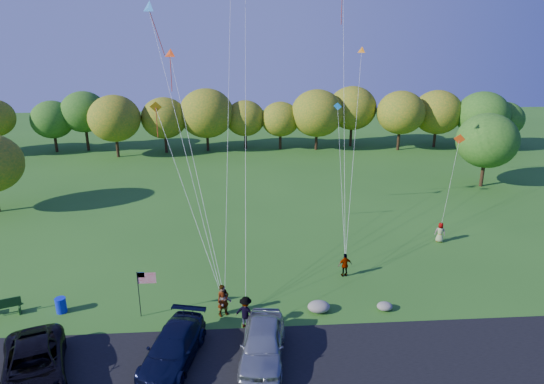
# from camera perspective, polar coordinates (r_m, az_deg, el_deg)

# --- Properties ---
(ground) EXTENTS (140.00, 140.00, 0.00)m
(ground) POSITION_cam_1_polar(r_m,az_deg,el_deg) (28.24, -2.17, -14.60)
(ground) COLOR #285C1A
(ground) RESTS_ON ground
(asphalt_lane) EXTENTS (44.00, 6.00, 0.06)m
(asphalt_lane) POSITION_cam_1_polar(r_m,az_deg,el_deg) (24.99, -1.85, -19.63)
(asphalt_lane) COLOR black
(asphalt_lane) RESTS_ON ground
(treeline) EXTENTS (75.90, 27.76, 8.23)m
(treeline) POSITION_cam_1_polar(r_m,az_deg,el_deg) (60.74, -2.38, 8.66)
(treeline) COLOR #342313
(treeline) RESTS_ON ground
(minivan_dark) EXTENTS (4.51, 6.46, 1.64)m
(minivan_dark) POSITION_cam_1_polar(r_m,az_deg,el_deg) (25.95, -26.25, -17.91)
(minivan_dark) COLOR black
(minivan_dark) RESTS_ON asphalt_lane
(minivan_navy) EXTENTS (3.35, 5.73, 1.56)m
(minivan_navy) POSITION_cam_1_polar(r_m,az_deg,el_deg) (25.10, -11.58, -17.54)
(minivan_navy) COLOR black
(minivan_navy) RESTS_ON asphalt_lane
(minivan_silver) EXTENTS (2.72, 5.40, 1.77)m
(minivan_silver) POSITION_cam_1_polar(r_m,az_deg,el_deg) (24.77, -1.10, -17.36)
(minivan_silver) COLOR #93989C
(minivan_silver) RESTS_ON asphalt_lane
(flyer_a) EXTENTS (0.83, 0.72, 1.91)m
(flyer_a) POSITION_cam_1_polar(r_m,az_deg,el_deg) (28.09, -5.78, -12.58)
(flyer_a) COLOR #4C4C59
(flyer_a) RESTS_ON ground
(flyer_b) EXTENTS (0.79, 0.62, 1.60)m
(flyer_b) POSITION_cam_1_polar(r_m,az_deg,el_deg) (28.22, -5.57, -12.78)
(flyer_b) COLOR #4C4C59
(flyer_b) RESTS_ON ground
(flyer_c) EXTENTS (1.37, 1.13, 1.84)m
(flyer_c) POSITION_cam_1_polar(r_m,az_deg,el_deg) (27.06, -3.11, -13.94)
(flyer_c) COLOR #4C4C59
(flyer_c) RESTS_ON ground
(flyer_d) EXTENTS (0.99, 0.55, 1.60)m
(flyer_d) POSITION_cam_1_polar(r_m,az_deg,el_deg) (32.33, 8.59, -8.49)
(flyer_d) COLOR #4C4C59
(flyer_d) RESTS_ON ground
(flyer_e) EXTENTS (0.89, 0.76, 1.55)m
(flyer_e) POSITION_cam_1_polar(r_m,az_deg,el_deg) (38.92, 19.17, -4.51)
(flyer_e) COLOR #4C4C59
(flyer_e) RESTS_ON ground
(park_bench) EXTENTS (1.81, 0.91, 1.04)m
(park_bench) POSITION_cam_1_polar(r_m,az_deg,el_deg) (32.05, -29.00, -11.66)
(park_bench) COLOR #173A15
(park_bench) RESTS_ON ground
(trash_barrel) EXTENTS (0.60, 0.60, 0.90)m
(trash_barrel) POSITION_cam_1_polar(r_m,az_deg,el_deg) (30.96, -23.58, -12.11)
(trash_barrel) COLOR #0D20C8
(trash_barrel) RESTS_ON ground
(flag_assembly) EXTENTS (1.04, 0.68, 2.82)m
(flag_assembly) POSITION_cam_1_polar(r_m,az_deg,el_deg) (28.18, -14.87, -10.28)
(flag_assembly) COLOR black
(flag_assembly) RESTS_ON ground
(boulder_near) EXTENTS (1.29, 1.01, 0.64)m
(boulder_near) POSITION_cam_1_polar(r_m,az_deg,el_deg) (28.72, 5.52, -13.28)
(boulder_near) COLOR gray
(boulder_near) RESTS_ON ground
(boulder_far) EXTENTS (0.90, 0.75, 0.47)m
(boulder_far) POSITION_cam_1_polar(r_m,az_deg,el_deg) (29.52, 13.12, -12.96)
(boulder_far) COLOR gray
(boulder_far) RESTS_ON ground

